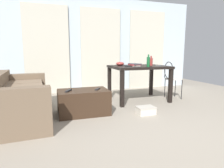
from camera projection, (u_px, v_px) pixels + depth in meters
ground_plane at (128, 109)px, 3.64m from camera, size 7.51×7.51×0.00m
wall_back at (100, 45)px, 5.29m from camera, size 5.38×0.10×2.45m
curtains at (101, 50)px, 5.23m from camera, size 3.82×0.03×2.18m
couch at (18, 100)px, 3.06m from camera, size 0.93×1.86×0.71m
coffee_table at (83, 102)px, 3.30m from camera, size 0.83×0.54×0.41m
craft_table at (139, 71)px, 4.19m from camera, size 1.17×0.90×0.75m
wire_chair at (171, 76)px, 4.38m from camera, size 0.38×0.39×0.83m
bottle_near at (151, 62)px, 4.25m from camera, size 0.07×0.07×0.21m
bottle_far at (148, 62)px, 3.87m from camera, size 0.06×0.06×0.24m
bowl at (120, 64)px, 4.22m from camera, size 0.17×0.17×0.08m
book_stack at (135, 65)px, 4.11m from camera, size 0.22×0.32×0.05m
tv_remote_on_table at (127, 66)px, 3.91m from camera, size 0.07×0.15×0.02m
scissors at (159, 66)px, 4.20m from camera, size 0.12×0.04×0.00m
tv_remote_primary at (68, 91)px, 3.15m from camera, size 0.13×0.18×0.03m
tv_remote_secondary at (97, 89)px, 3.31m from camera, size 0.12×0.16×0.02m
shoebox at (146, 110)px, 3.31m from camera, size 0.30×0.22×0.13m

